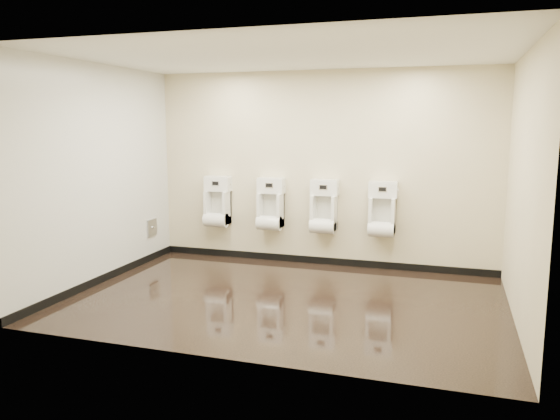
{
  "coord_description": "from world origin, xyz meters",
  "views": [
    {
      "loc": [
        1.81,
        -5.92,
        2.04
      ],
      "look_at": [
        -0.24,
        0.55,
        0.97
      ],
      "focal_mm": 35.0,
      "sensor_mm": 36.0,
      "label": 1
    }
  ],
  "objects_px": {
    "access_panel": "(152,227)",
    "urinal_2": "(324,211)",
    "urinal_0": "(217,205)",
    "urinal_3": "(382,213)",
    "urinal_1": "(270,208)"
  },
  "relations": [
    {
      "from": "urinal_2",
      "to": "urinal_3",
      "type": "bearing_deg",
      "value": 0.0
    },
    {
      "from": "urinal_1",
      "to": "urinal_2",
      "type": "xyz_separation_m",
      "value": [
        0.81,
        0.0,
        0.0
      ]
    },
    {
      "from": "urinal_0",
      "to": "urinal_1",
      "type": "height_order",
      "value": "same"
    },
    {
      "from": "urinal_2",
      "to": "urinal_0",
      "type": "bearing_deg",
      "value": 180.0
    },
    {
      "from": "access_panel",
      "to": "urinal_2",
      "type": "xyz_separation_m",
      "value": [
        2.56,
        0.42,
        0.32
      ]
    },
    {
      "from": "access_panel",
      "to": "urinal_0",
      "type": "bearing_deg",
      "value": 24.89
    },
    {
      "from": "urinal_1",
      "to": "urinal_2",
      "type": "height_order",
      "value": "same"
    },
    {
      "from": "urinal_2",
      "to": "urinal_3",
      "type": "relative_size",
      "value": 1.0
    },
    {
      "from": "urinal_0",
      "to": "urinal_3",
      "type": "relative_size",
      "value": 1.0
    },
    {
      "from": "urinal_0",
      "to": "urinal_1",
      "type": "distance_m",
      "value": 0.85
    },
    {
      "from": "access_panel",
      "to": "urinal_2",
      "type": "height_order",
      "value": "urinal_2"
    },
    {
      "from": "urinal_3",
      "to": "urinal_0",
      "type": "bearing_deg",
      "value": 180.0
    },
    {
      "from": "urinal_0",
      "to": "urinal_1",
      "type": "relative_size",
      "value": 1.0
    },
    {
      "from": "access_panel",
      "to": "urinal_3",
      "type": "distance_m",
      "value": 3.43
    },
    {
      "from": "urinal_0",
      "to": "urinal_2",
      "type": "relative_size",
      "value": 1.0
    }
  ]
}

